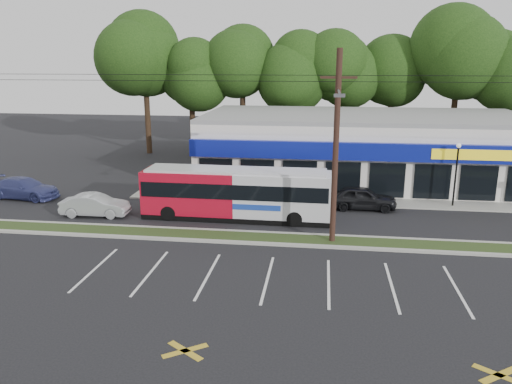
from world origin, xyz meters
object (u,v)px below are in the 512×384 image
at_px(lamp_post, 456,167).
at_px(pedestrian_a, 315,201).
at_px(metrobus, 236,193).
at_px(car_dark, 362,198).
at_px(car_silver, 95,205).
at_px(utility_pole, 333,142).
at_px(pedestrian_b, 321,194).
at_px(car_blue, 24,188).

height_order(lamp_post, pedestrian_a, lamp_post).
bearing_deg(pedestrian_a, lamp_post, 179.54).
bearing_deg(metrobus, car_dark, 22.02).
bearing_deg(lamp_post, pedestrian_a, -162.72).
height_order(car_silver, pedestrian_a, pedestrian_a).
xyz_separation_m(car_dark, pedestrian_a, (-2.99, -1.52, 0.12)).
xyz_separation_m(lamp_post, metrobus, (-13.77, -4.30, -1.04)).
distance_m(utility_pole, pedestrian_b, 8.20).
height_order(utility_pole, metrobus, utility_pole).
height_order(car_dark, car_silver, car_dark).
relative_size(lamp_post, pedestrian_b, 2.43).
distance_m(car_dark, pedestrian_b, 2.69).
xyz_separation_m(lamp_post, pedestrian_b, (-8.69, -1.06, -1.79)).
bearing_deg(pedestrian_b, utility_pole, 123.13).
distance_m(car_silver, car_blue, 7.50).
relative_size(utility_pole, pedestrian_a, 28.73).
bearing_deg(lamp_post, car_silver, -167.46).
bearing_deg(car_silver, utility_pole, -104.33).
distance_m(lamp_post, metrobus, 14.46).
distance_m(car_blue, pedestrian_a, 20.36).
xyz_separation_m(utility_pole, pedestrian_b, (-0.52, 6.81, -4.54)).
bearing_deg(lamp_post, metrobus, -162.66).
bearing_deg(car_silver, metrobus, -88.44).
xyz_separation_m(metrobus, car_dark, (7.76, 3.02, -0.87)).
distance_m(metrobus, car_silver, 8.88).
relative_size(metrobus, car_blue, 2.27).
relative_size(car_dark, car_blue, 0.88).
height_order(utility_pole, car_dark, utility_pole).
xyz_separation_m(car_dark, car_blue, (-23.32, -0.52, -0.02)).
height_order(lamp_post, car_silver, lamp_post).
bearing_deg(pedestrian_a, car_dark, -170.74).
bearing_deg(car_blue, lamp_post, -79.71).
xyz_separation_m(car_dark, car_silver, (-16.55, -3.74, -0.07)).
bearing_deg(car_blue, car_dark, -81.94).
bearing_deg(car_blue, pedestrian_b, -81.18).
bearing_deg(car_dark, lamp_post, -77.37).
bearing_deg(utility_pole, car_dark, 71.91).
height_order(car_silver, pedestrian_b, pedestrian_b).
relative_size(metrobus, car_silver, 2.75).
bearing_deg(car_dark, pedestrian_a, 117.62).
relative_size(utility_pole, car_silver, 11.98).
relative_size(car_dark, pedestrian_b, 2.52).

